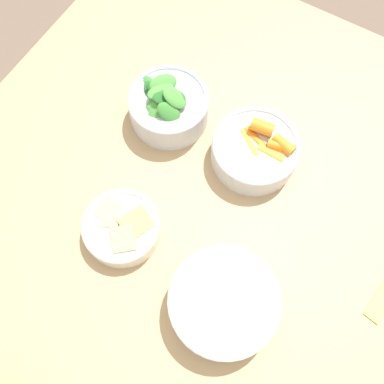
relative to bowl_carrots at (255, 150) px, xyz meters
The scene contains 6 objects.
ground_plane 0.79m from the bowl_carrots, 22.26° to the right, with size 10.00×10.00×0.00m, color brown.
dining_table 0.21m from the bowl_carrots, 22.26° to the right, with size 1.06×0.93×0.75m.
bowl_carrots is the anchor object (origin of this frame).
bowl_greens 0.18m from the bowl_carrots, 88.11° to the right, with size 0.15×0.15×0.10m.
bowl_beans_hotdog 0.28m from the bowl_carrots, 17.39° to the left, with size 0.18×0.18×0.06m.
bowl_cookies 0.28m from the bowl_carrots, 27.80° to the right, with size 0.13×0.14×0.05m.
Camera 1 is at (0.23, 0.14, 1.48)m, focal length 40.00 mm.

